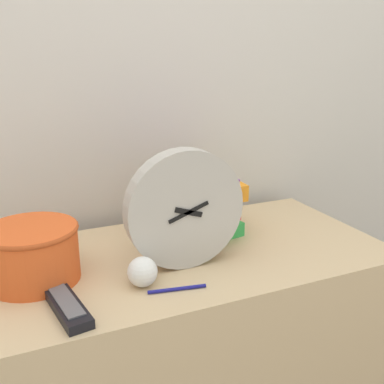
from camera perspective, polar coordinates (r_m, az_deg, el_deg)
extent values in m
cube|color=beige|center=(1.33, -10.78, 16.33)|extent=(6.00, 0.04, 2.40)
cube|color=tan|center=(1.32, -4.97, -22.86)|extent=(1.22, 0.51, 0.73)
cylinder|color=#B7B2A8|center=(1.04, -0.96, -2.17)|extent=(0.28, 0.05, 0.28)
cylinder|color=white|center=(1.02, -0.66, -2.41)|extent=(0.25, 0.01, 0.25)
cube|color=black|center=(1.02, -0.47, -2.55)|extent=(0.07, 0.01, 0.03)
cube|color=black|center=(1.02, -0.47, -2.55)|extent=(0.10, 0.01, 0.04)
cylinder|color=black|center=(1.02, -0.47, -2.55)|extent=(0.01, 0.01, 0.01)
cube|color=green|center=(1.24, 0.67, -4.87)|extent=(0.24, 0.17, 0.04)
cube|color=white|center=(1.22, 0.19, -3.56)|extent=(0.19, 0.15, 0.03)
cube|color=red|center=(1.20, 0.51, -2.25)|extent=(0.20, 0.20, 0.04)
cube|color=orange|center=(1.22, 1.24, 0.24)|extent=(0.21, 0.16, 0.04)
cube|color=#7A3899|center=(1.19, 0.50, 1.56)|extent=(0.19, 0.18, 0.03)
cylinder|color=#E05623|center=(1.06, -19.61, -7.41)|extent=(0.20, 0.20, 0.13)
torus|color=#B3451C|center=(1.03, -19.93, -4.53)|extent=(0.21, 0.21, 0.01)
cube|color=black|center=(0.95, -15.67, -13.71)|extent=(0.08, 0.19, 0.02)
cube|color=#59595E|center=(0.94, -15.73, -13.11)|extent=(0.06, 0.14, 0.00)
sphere|color=white|center=(0.99, -6.31, -10.04)|extent=(0.07, 0.07, 0.07)
cylinder|color=navy|center=(0.98, -1.91, -12.21)|extent=(0.13, 0.03, 0.01)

